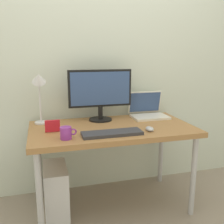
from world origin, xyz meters
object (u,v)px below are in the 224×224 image
object	(u,v)px
desk	(112,134)
monitor	(100,92)
coffee_mug	(66,133)
photo_frame	(52,126)
mouse	(150,129)
desk_lamp	(39,86)
computer_tower	(56,191)
keyboard	(112,133)
laptop	(148,111)

from	to	relation	value
desk	monitor	world-z (taller)	monitor
coffee_mug	photo_frame	size ratio (longest dim) A/B	1.04
desk	mouse	distance (m)	0.32
desk_lamp	computer_tower	size ratio (longest dim) A/B	1.07
monitor	computer_tower	distance (m)	0.89
desk	computer_tower	world-z (taller)	desk
desk	keyboard	xyz separation A→B (m)	(-0.06, -0.21, 0.08)
desk	coffee_mug	world-z (taller)	coffee_mug
laptop	desk_lamp	distance (m)	0.99
laptop	desk_lamp	size ratio (longest dim) A/B	0.71
desk_lamp	coffee_mug	world-z (taller)	desk_lamp
keyboard	computer_tower	world-z (taller)	keyboard
mouse	computer_tower	world-z (taller)	mouse
desk	computer_tower	size ratio (longest dim) A/B	3.09
monitor	computer_tower	size ratio (longest dim) A/B	1.31
desk_lamp	laptop	bearing A→B (deg)	0.92
keyboard	photo_frame	bearing A→B (deg)	156.04
mouse	coffee_mug	distance (m)	0.63
laptop	mouse	bearing A→B (deg)	-111.05
monitor	mouse	bearing A→B (deg)	-55.34
computer_tower	mouse	bearing A→B (deg)	-14.21
monitor	keyboard	world-z (taller)	monitor
desk	desk_lamp	xyz separation A→B (m)	(-0.55, 0.22, 0.38)
desk	mouse	world-z (taller)	mouse
laptop	photo_frame	size ratio (longest dim) A/B	2.91
coffee_mug	computer_tower	world-z (taller)	coffee_mug
keyboard	mouse	bearing A→B (deg)	2.83
desk_lamp	coffee_mug	bearing A→B (deg)	-69.67
desk	laptop	distance (m)	0.49
desk	desk_lamp	bearing A→B (deg)	158.20
desk_lamp	keyboard	size ratio (longest dim) A/B	1.02
mouse	computer_tower	xyz separation A→B (m)	(-0.71, 0.18, -0.51)
computer_tower	keyboard	bearing A→B (deg)	-25.37
monitor	laptop	xyz separation A→B (m)	(0.45, 0.02, -0.20)
computer_tower	desk_lamp	bearing A→B (deg)	108.77
coffee_mug	monitor	bearing A→B (deg)	51.83
mouse	photo_frame	size ratio (longest dim) A/B	0.82
desk	photo_frame	distance (m)	0.48
coffee_mug	keyboard	bearing A→B (deg)	1.02
keyboard	computer_tower	size ratio (longest dim) A/B	1.05
monitor	laptop	distance (m)	0.49
desk	computer_tower	xyz separation A→B (m)	(-0.47, -0.02, -0.43)
monitor	desk_lamp	size ratio (longest dim) A/B	1.23
monitor	keyboard	xyz separation A→B (m)	(-0.01, -0.43, -0.24)
desk_lamp	computer_tower	world-z (taller)	desk_lamp
mouse	computer_tower	bearing A→B (deg)	165.79
keyboard	photo_frame	world-z (taller)	photo_frame
coffee_mug	desk_lamp	bearing A→B (deg)	110.33
desk	laptop	xyz separation A→B (m)	(0.41, 0.23, 0.12)
monitor	mouse	size ratio (longest dim) A/B	6.11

